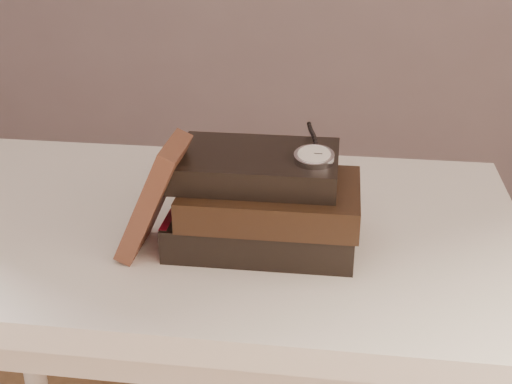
# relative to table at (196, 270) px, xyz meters

# --- Properties ---
(table) EXTENTS (1.00, 0.60, 0.75)m
(table) POSITION_rel_table_xyz_m (0.00, 0.00, 0.00)
(table) COLOR white
(table) RESTS_ON ground
(book_stack) EXTENTS (0.27, 0.18, 0.13)m
(book_stack) POSITION_rel_table_xyz_m (0.12, -0.05, 0.15)
(book_stack) COLOR black
(book_stack) RESTS_ON table
(journal) EXTENTS (0.09, 0.10, 0.16)m
(journal) POSITION_rel_table_xyz_m (-0.03, -0.10, 0.17)
(journal) COLOR #432319
(journal) RESTS_ON table
(pocket_watch) EXTENTS (0.05, 0.16, 0.02)m
(pocket_watch) POSITION_rel_table_xyz_m (0.19, -0.06, 0.23)
(pocket_watch) COLOR silver
(pocket_watch) RESTS_ON book_stack
(eyeglasses) EXTENTS (0.11, 0.13, 0.05)m
(eyeglasses) POSITION_rel_table_xyz_m (0.02, 0.03, 0.17)
(eyeglasses) COLOR silver
(eyeglasses) RESTS_ON book_stack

